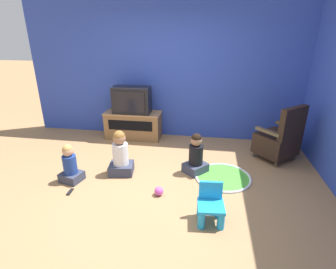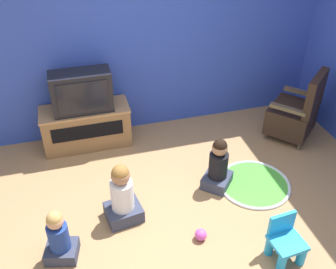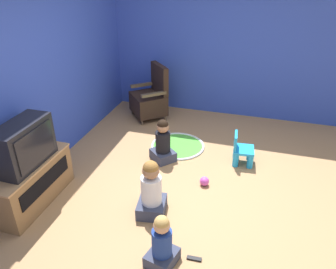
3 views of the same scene
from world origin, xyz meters
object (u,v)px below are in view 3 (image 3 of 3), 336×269
at_px(television, 24,145).
at_px(black_armchair, 150,98).
at_px(toy_ball, 204,181).
at_px(yellow_kid_chair, 242,151).
at_px(child_watching_center, 162,244).
at_px(remote_control, 194,259).
at_px(child_watching_right, 151,191).
at_px(tv_cabinet, 30,182).
at_px(child_watching_left, 163,143).

bearing_deg(television, black_armchair, -11.32).
distance_m(black_armchair, toy_ball, 2.32).
relative_size(black_armchair, yellow_kid_chair, 2.11).
relative_size(yellow_kid_chair, child_watching_center, 0.79).
relative_size(television, remote_control, 4.91).
bearing_deg(black_armchair, toy_ball, -4.28).
bearing_deg(child_watching_center, black_armchair, 35.05).
bearing_deg(child_watching_right, tv_cabinet, 89.82).
bearing_deg(tv_cabinet, remote_control, -98.64).
relative_size(tv_cabinet, television, 1.54).
bearing_deg(black_armchair, child_watching_center, -20.42).
height_order(black_armchair, child_watching_center, black_armchair).
bearing_deg(child_watching_center, toy_ball, 7.36).
distance_m(black_armchair, child_watching_left, 1.53).
relative_size(tv_cabinet, black_armchair, 1.16).
bearing_deg(tv_cabinet, black_armchair, -12.05).
distance_m(child_watching_left, toy_ball, 0.88).
bearing_deg(black_armchair, tv_cabinet, -53.48).
height_order(tv_cabinet, television, television).
distance_m(tv_cabinet, yellow_kid_chair, 2.88).
relative_size(child_watching_right, toy_ball, 5.82).
height_order(tv_cabinet, toy_ball, tv_cabinet).
height_order(yellow_kid_chair, child_watching_left, child_watching_left).
bearing_deg(toy_ball, black_armchair, 37.15).
distance_m(black_armchair, child_watching_right, 2.68).
xyz_separation_m(television, yellow_kid_chair, (1.62, -2.35, -0.63)).
bearing_deg(child_watching_center, yellow_kid_chair, -1.51).
distance_m(television, yellow_kid_chair, 2.92).
distance_m(yellow_kid_chair, toy_ball, 0.82).
xyz_separation_m(television, toy_ball, (0.92, -1.94, -0.75)).
xyz_separation_m(television, child_watching_center, (-0.45, -1.78, -0.56)).
relative_size(black_armchair, child_watching_center, 1.67).
bearing_deg(television, child_watching_center, -104.08).
bearing_deg(yellow_kid_chair, child_watching_center, 159.18).
height_order(yellow_kid_chair, child_watching_right, child_watching_right).
bearing_deg(child_watching_right, yellow_kid_chair, -41.82).
xyz_separation_m(child_watching_right, remote_control, (-0.54, -0.64, -0.30)).
distance_m(television, toy_ball, 2.27).
xyz_separation_m(yellow_kid_chair, remote_control, (-1.94, 0.28, -0.18)).
bearing_deg(yellow_kid_chair, child_watching_right, 141.58).
relative_size(black_armchair, child_watching_left, 1.50).
bearing_deg(toy_ball, child_watching_right, 144.53).
distance_m(child_watching_right, toy_ball, 0.89).
distance_m(yellow_kid_chair, child_watching_left, 1.16).
bearing_deg(tv_cabinet, yellow_kid_chair, -55.92).
bearing_deg(child_watching_left, black_armchair, -22.24).
bearing_deg(remote_control, tv_cabinet, -11.20).
xyz_separation_m(television, child_watching_right, (0.22, -1.44, -0.51)).
height_order(television, black_armchair, television).
height_order(child_watching_right, toy_ball, child_watching_right).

